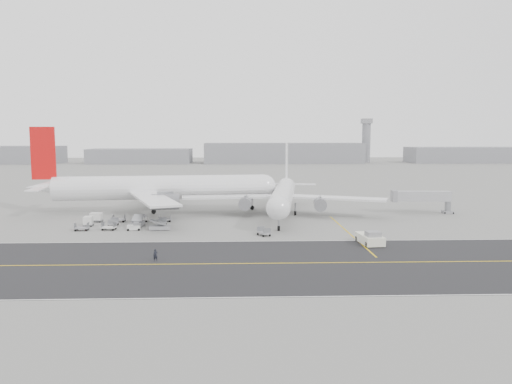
{
  "coord_description": "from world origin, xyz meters",
  "views": [
    {
      "loc": [
        8.26,
        -91.13,
        19.1
      ],
      "look_at": [
        11.91,
        12.0,
        7.43
      ],
      "focal_mm": 35.0,
      "sensor_mm": 36.0,
      "label": 1
    }
  ],
  "objects_px": {
    "airliner_a": "(156,188)",
    "pushback_tug": "(370,238)",
    "control_tower": "(366,140)",
    "ground_crew_a": "(155,255)",
    "jet_bridge": "(422,197)",
    "airliner_b": "(283,195)"
  },
  "relations": [
    {
      "from": "airliner_b",
      "to": "pushback_tug",
      "type": "bearing_deg",
      "value": -61.49
    },
    {
      "from": "control_tower",
      "to": "pushback_tug",
      "type": "xyz_separation_m",
      "value": [
        -68.49,
        -270.31,
        -15.21
      ]
    },
    {
      "from": "control_tower",
      "to": "airliner_b",
      "type": "height_order",
      "value": "control_tower"
    },
    {
      "from": "airliner_b",
      "to": "jet_bridge",
      "type": "relative_size",
      "value": 3.28
    },
    {
      "from": "airliner_a",
      "to": "pushback_tug",
      "type": "bearing_deg",
      "value": -138.01
    },
    {
      "from": "jet_bridge",
      "to": "ground_crew_a",
      "type": "distance_m",
      "value": 73.73
    },
    {
      "from": "jet_bridge",
      "to": "ground_crew_a",
      "type": "relative_size",
      "value": 8.02
    },
    {
      "from": "pushback_tug",
      "to": "ground_crew_a",
      "type": "height_order",
      "value": "pushback_tug"
    },
    {
      "from": "jet_bridge",
      "to": "ground_crew_a",
      "type": "height_order",
      "value": "jet_bridge"
    },
    {
      "from": "control_tower",
      "to": "jet_bridge",
      "type": "bearing_deg",
      "value": -101.15
    },
    {
      "from": "control_tower",
      "to": "pushback_tug",
      "type": "height_order",
      "value": "control_tower"
    },
    {
      "from": "control_tower",
      "to": "ground_crew_a",
      "type": "height_order",
      "value": "control_tower"
    },
    {
      "from": "control_tower",
      "to": "jet_bridge",
      "type": "xyz_separation_m",
      "value": [
        -46.45,
        -235.68,
        -12.29
      ]
    },
    {
      "from": "jet_bridge",
      "to": "pushback_tug",
      "type": "bearing_deg",
      "value": -118.37
    },
    {
      "from": "airliner_b",
      "to": "jet_bridge",
      "type": "bearing_deg",
      "value": 10.67
    },
    {
      "from": "control_tower",
      "to": "ground_crew_a",
      "type": "bearing_deg",
      "value": -110.39
    },
    {
      "from": "ground_crew_a",
      "to": "pushback_tug",
      "type": "bearing_deg",
      "value": -3.12
    },
    {
      "from": "airliner_a",
      "to": "ground_crew_a",
      "type": "distance_m",
      "value": 51.22
    },
    {
      "from": "airliner_a",
      "to": "airliner_b",
      "type": "height_order",
      "value": "airliner_a"
    },
    {
      "from": "airliner_a",
      "to": "pushback_tug",
      "type": "relative_size",
      "value": 6.83
    },
    {
      "from": "ground_crew_a",
      "to": "jet_bridge",
      "type": "bearing_deg",
      "value": 18.25
    },
    {
      "from": "airliner_a",
      "to": "ground_crew_a",
      "type": "relative_size",
      "value": 32.57
    }
  ]
}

